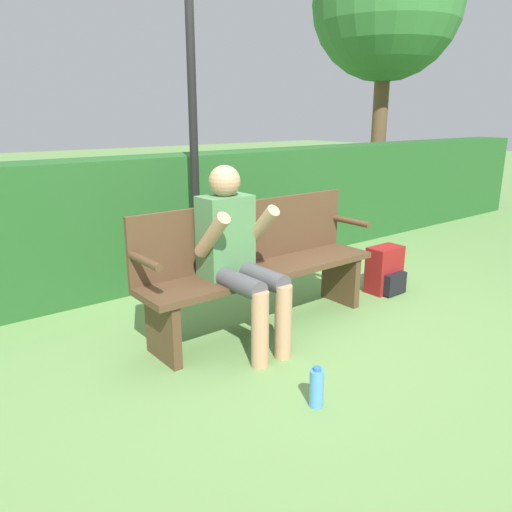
{
  "coord_description": "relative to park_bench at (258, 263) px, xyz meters",
  "views": [
    {
      "loc": [
        -2.16,
        -2.64,
        1.52
      ],
      "look_at": [
        -0.15,
        -0.1,
        0.59
      ],
      "focal_mm": 35.0,
      "sensor_mm": 36.0,
      "label": 1
    }
  ],
  "objects": [
    {
      "name": "hedge_back",
      "position": [
        0.0,
        1.4,
        0.1
      ],
      "size": [
        12.0,
        0.49,
        1.16
      ],
      "color": "#235623",
      "rests_on": "ground"
    },
    {
      "name": "tree",
      "position": [
        4.83,
        2.77,
        2.7
      ],
      "size": [
        2.36,
        2.36,
        4.38
      ],
      "color": "brown",
      "rests_on": "ground"
    },
    {
      "name": "park_bench",
      "position": [
        0.0,
        0.0,
        0.0
      ],
      "size": [
        1.89,
        0.41,
        0.91
      ],
      "color": "#513823",
      "rests_on": "ground"
    },
    {
      "name": "ground_plane",
      "position": [
        0.0,
        -0.07,
        -0.48
      ],
      "size": [
        40.0,
        40.0,
        0.0
      ],
      "primitive_type": "plane",
      "color": "#668E4C"
    },
    {
      "name": "signpost",
      "position": [
        0.02,
        0.86,
        1.06
      ],
      "size": [
        0.38,
        0.09,
        2.74
      ],
      "color": "black",
      "rests_on": "ground"
    },
    {
      "name": "backpack",
      "position": [
        1.32,
        -0.14,
        -0.29
      ],
      "size": [
        0.32,
        0.25,
        0.41
      ],
      "color": "maroon",
      "rests_on": "ground"
    },
    {
      "name": "water_bottle",
      "position": [
        -0.43,
        -1.05,
        -0.37
      ],
      "size": [
        0.08,
        0.08,
        0.23
      ],
      "color": "#4C8CCC",
      "rests_on": "ground"
    },
    {
      "name": "person_seated",
      "position": [
        -0.3,
        -0.15,
        0.18
      ],
      "size": [
        0.48,
        0.65,
        1.2
      ],
      "color": "#4C7F4C",
      "rests_on": "ground"
    }
  ]
}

